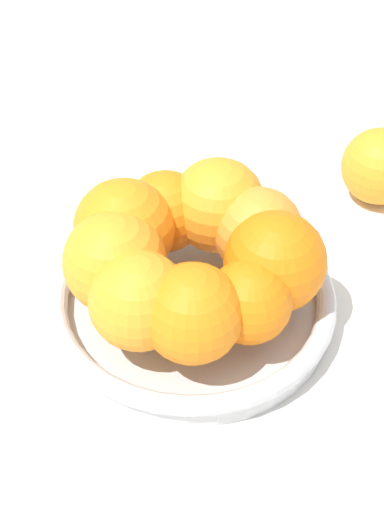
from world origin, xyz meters
The scene contains 4 objects.
ground_plane centered at (0.00, 0.00, 0.00)m, with size 4.00×4.00×0.00m, color silver.
fruit_bowl centered at (0.00, 0.00, 0.02)m, with size 0.24×0.24×0.03m.
orange_pile centered at (0.00, 0.00, 0.07)m, with size 0.19×0.20×0.08m.
stray_orange centered at (0.09, -0.22, 0.04)m, with size 0.07×0.07×0.07m, color orange.
Camera 1 is at (-0.46, 0.17, 0.53)m, focal length 60.00 mm.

